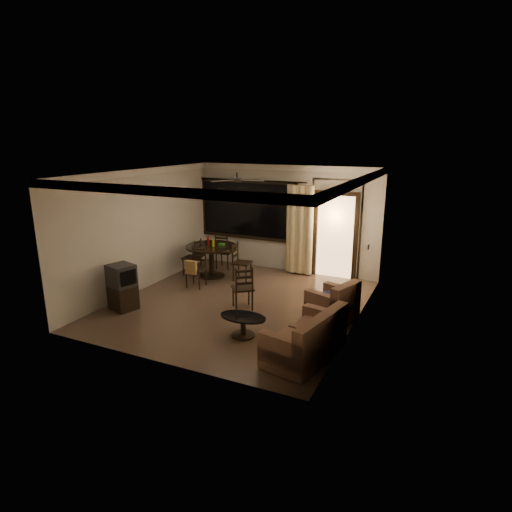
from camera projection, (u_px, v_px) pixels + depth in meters
The scene contains 12 objects.
ground at pixel (238, 304), 9.25m from camera, with size 5.50×5.50×0.00m, color #7F6651.
room_shell at pixel (295, 210), 10.06m from camera, with size 5.50×6.70×5.50m.
dining_table at pixel (211, 252), 10.91m from camera, with size 1.31×1.31×1.04m.
dining_chair_west at pixel (193, 264), 11.17m from camera, with size 0.45×0.45×0.95m.
dining_chair_east at pixel (242, 269), 10.73m from camera, with size 0.45×0.45×0.95m.
dining_chair_south at pixel (196, 275), 10.23m from camera, with size 0.45×0.51×0.95m.
dining_chair_north at pixel (224, 258), 11.72m from camera, with size 0.45×0.45×0.95m.
tv_cabinet at pixel (122, 287), 8.85m from camera, with size 0.61×0.57×0.96m.
sofa at pixel (308, 341), 6.87m from camera, with size 1.08×1.62×0.80m.
armchair at pixel (334, 305), 8.32m from camera, with size 1.00×1.00×0.79m.
coffee_table at pixel (243, 323), 7.68m from camera, with size 0.87×0.52×0.38m.
side_chair at pixel (243, 296), 8.92m from camera, with size 0.59×0.59×0.95m.
Camera 1 is at (4.00, -7.66, 3.47)m, focal length 30.00 mm.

